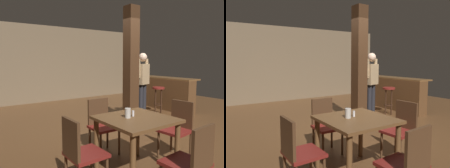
# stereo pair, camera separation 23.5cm
# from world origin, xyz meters

# --- Properties ---
(ground_plane) EXTENTS (10.80, 10.80, 0.00)m
(ground_plane) POSITION_xyz_m (0.00, 0.00, 0.00)
(ground_plane) COLOR brown
(wall_back) EXTENTS (8.00, 0.10, 2.80)m
(wall_back) POSITION_xyz_m (0.00, 4.50, 1.40)
(wall_back) COLOR #756047
(wall_back) RESTS_ON ground_plane
(pillar) EXTENTS (0.28, 0.28, 2.80)m
(pillar) POSITION_xyz_m (0.24, 0.47, 1.40)
(pillar) COLOR #422816
(pillar) RESTS_ON ground_plane
(dining_table) EXTENTS (0.92, 0.92, 0.77)m
(dining_table) POSITION_xyz_m (-1.23, -1.36, 0.64)
(dining_table) COLOR brown
(dining_table) RESTS_ON ground_plane
(chair_north) EXTENTS (0.43, 0.43, 0.89)m
(chair_north) POSITION_xyz_m (-1.25, -0.54, 0.51)
(chair_north) COLOR maroon
(chair_north) RESTS_ON ground_plane
(chair_south) EXTENTS (0.44, 0.44, 0.89)m
(chair_south) POSITION_xyz_m (-1.24, -2.24, 0.51)
(chair_south) COLOR maroon
(chair_south) RESTS_ON ground_plane
(chair_east) EXTENTS (0.46, 0.46, 0.89)m
(chair_east) POSITION_xyz_m (-0.37, -1.39, 0.51)
(chair_east) COLOR maroon
(chair_east) RESTS_ON ground_plane
(chair_west) EXTENTS (0.43, 0.43, 0.89)m
(chair_west) POSITION_xyz_m (-2.06, -1.35, 0.51)
(chair_west) COLOR maroon
(chair_west) RESTS_ON ground_plane
(napkin_cup) EXTENTS (0.08, 0.08, 0.13)m
(napkin_cup) POSITION_xyz_m (-1.33, -1.30, 0.84)
(napkin_cup) COLOR beige
(napkin_cup) RESTS_ON dining_table
(salt_shaker) EXTENTS (0.03, 0.03, 0.08)m
(salt_shaker) POSITION_xyz_m (-1.21, -1.28, 0.81)
(salt_shaker) COLOR silver
(salt_shaker) RESTS_ON dining_table
(standing_person) EXTENTS (0.47, 0.28, 1.72)m
(standing_person) POSITION_xyz_m (0.60, 0.44, 1.00)
(standing_person) COLOR tan
(standing_person) RESTS_ON ground_plane
(bar_counter) EXTENTS (0.56, 2.32, 1.00)m
(bar_counter) POSITION_xyz_m (2.20, 1.26, 0.51)
(bar_counter) COLOR brown
(bar_counter) RESTS_ON ground_plane
(bar_stool_near) EXTENTS (0.35, 0.35, 0.77)m
(bar_stool_near) POSITION_xyz_m (1.57, 0.78, 0.58)
(bar_stool_near) COLOR maroon
(bar_stool_near) RESTS_ON ground_plane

